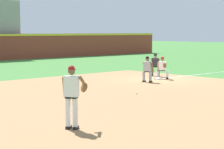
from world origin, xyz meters
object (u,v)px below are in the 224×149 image
(baserunner, at_px, (147,68))
(umpire, at_px, (155,64))
(first_base_bag, at_px, (158,79))
(pitcher, at_px, (72,93))
(baseball, at_px, (137,93))
(first_baseman, at_px, (162,67))

(baserunner, height_order, umpire, same)
(first_base_bag, bearing_deg, pitcher, -149.51)
(baseball, relative_size, baserunner, 0.05)
(baseball, height_order, first_baseman, first_baseman)
(pitcher, height_order, umpire, pitcher)
(first_baseman, distance_m, umpire, 1.55)
(first_baseman, relative_size, baserunner, 0.92)
(pitcher, distance_m, umpire, 15.51)
(first_baseman, height_order, baserunner, baserunner)
(pitcher, bearing_deg, first_base_bag, 30.49)
(baseball, distance_m, umpire, 8.16)
(first_base_bag, bearing_deg, umpire, 46.29)
(pitcher, relative_size, umpire, 1.27)
(first_base_bag, distance_m, baseball, 6.35)
(first_baseman, distance_m, baserunner, 2.01)
(baserunner, xyz_separation_m, umpire, (2.78, 1.83, 0.00))
(first_baseman, xyz_separation_m, umpire, (0.84, 1.30, 0.06))
(baseball, bearing_deg, baserunner, 36.72)
(baseball, bearing_deg, umpire, 35.35)
(baserunner, distance_m, umpire, 3.33)
(baseball, distance_m, pitcher, 7.48)
(baserunner, bearing_deg, baseball, -143.28)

